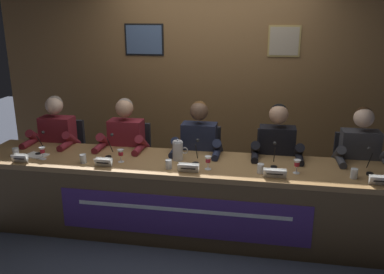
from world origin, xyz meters
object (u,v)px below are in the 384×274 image
(chair_far_left, at_px, (66,161))
(water_pitcher_central, at_px, (178,150))
(panelist_far_right, at_px, (360,161))
(nameplate_far_right, at_px, (382,181))
(juice_glass_far_left, at_px, (42,151))
(microphone_center, at_px, (196,156))
(panelist_left, at_px, (124,147))
(water_cup_far_right, at_px, (354,174))
(water_cup_right, at_px, (261,169))
(microphone_far_right, at_px, (370,165))
(chair_center, at_px, (201,169))
(document_stack_far_left, at_px, (36,155))
(juice_glass_left, at_px, (121,153))
(nameplate_right, at_px, (275,173))
(microphone_left, at_px, (109,149))
(panelist_center, at_px, (198,151))
(water_cup_center, at_px, (169,165))
(water_cup_far_left, at_px, (16,153))
(water_cup_left, at_px, (83,159))
(nameplate_center, at_px, (188,168))
(nameplate_far_left, at_px, (20,158))
(chair_right, at_px, (274,174))
(microphone_far_left, at_px, (40,147))
(juice_glass_center, at_px, (208,160))
(juice_glass_right, at_px, (297,164))
(conference_table, at_px, (190,188))
(nameplate_left, at_px, (103,162))
(panelist_right, at_px, (276,156))
(panelist_far_left, at_px, (55,143))
(microphone_right, at_px, (274,159))
(chair_left, at_px, (131,165))
(chair_far_right, at_px, (353,179))

(chair_far_left, height_order, water_pitcher_central, water_pitcher_central)
(panelist_far_right, relative_size, nameplate_far_right, 6.40)
(juice_glass_far_left, distance_m, microphone_center, 1.49)
(panelist_left, xyz_separation_m, water_cup_far_right, (2.23, -0.50, 0.05))
(water_cup_right, relative_size, microphone_far_right, 0.39)
(chair_center, bearing_deg, microphone_far_right, -19.27)
(document_stack_far_left, bearing_deg, water_cup_right, -1.81)
(juice_glass_left, bearing_deg, water_cup_far_right, -0.93)
(nameplate_right, bearing_deg, microphone_left, 170.33)
(microphone_left, distance_m, panelist_center, 0.90)
(juice_glass_left, distance_m, microphone_center, 0.72)
(water_cup_center, bearing_deg, water_cup_far_left, 177.66)
(microphone_far_right, bearing_deg, nameplate_right, -162.91)
(water_cup_left, xyz_separation_m, water_cup_right, (1.65, 0.03, 0.00))
(juice_glass_far_left, bearing_deg, nameplate_center, -3.49)
(nameplate_far_left, height_order, chair_right, chair_right)
(water_cup_far_right, bearing_deg, microphone_far_left, 177.62)
(water_pitcher_central, bearing_deg, juice_glass_center, -31.63)
(water_cup_far_left, bearing_deg, microphone_center, 3.92)
(water_cup_far_left, relative_size, juice_glass_right, 0.69)
(conference_table, distance_m, microphone_left, 0.89)
(nameplate_far_left, height_order, water_cup_center, water_cup_center)
(panelist_center, bearing_deg, juice_glass_right, -25.90)
(nameplate_left, xyz_separation_m, microphone_far_right, (2.38, 0.25, 0.03))
(microphone_left, bearing_deg, water_cup_center, -18.58)
(water_pitcher_central, bearing_deg, conference_table, -47.05)
(water_cup_left, xyz_separation_m, microphone_left, (0.18, 0.21, 0.04))
(juice_glass_left, distance_m, panelist_right, 1.54)
(nameplate_center, height_order, microphone_far_right, microphone_far_right)
(microphone_left, distance_m, chair_center, 1.05)
(microphone_center, bearing_deg, panelist_far_left, 167.30)
(nameplate_left, bearing_deg, microphone_far_right, 5.99)
(microphone_right, bearing_deg, panelist_left, 167.74)
(water_cup_left, bearing_deg, microphone_far_left, 161.99)
(water_cup_right, bearing_deg, chair_right, 78.04)
(microphone_center, relative_size, panelist_far_right, 0.18)
(panelist_center, bearing_deg, nameplate_right, -38.47)
(chair_right, relative_size, document_stack_far_left, 3.82)
(panelist_right, bearing_deg, chair_left, 172.85)
(chair_center, relative_size, chair_far_right, 1.00)
(nameplate_center, distance_m, panelist_far_right, 1.69)
(nameplate_left, xyz_separation_m, panelist_center, (0.79, 0.61, -0.05))
(nameplate_far_left, distance_m, nameplate_far_right, 3.24)
(nameplate_left, height_order, chair_right, chair_right)
(panelist_far_left, height_order, panelist_center, same)
(panelist_far_left, height_order, water_cup_center, panelist_far_left)
(nameplate_far_right, relative_size, document_stack_far_left, 0.81)
(nameplate_center, relative_size, document_stack_far_left, 0.79)
(chair_left, height_order, panelist_left, panelist_left)
(chair_left, relative_size, nameplate_left, 5.53)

